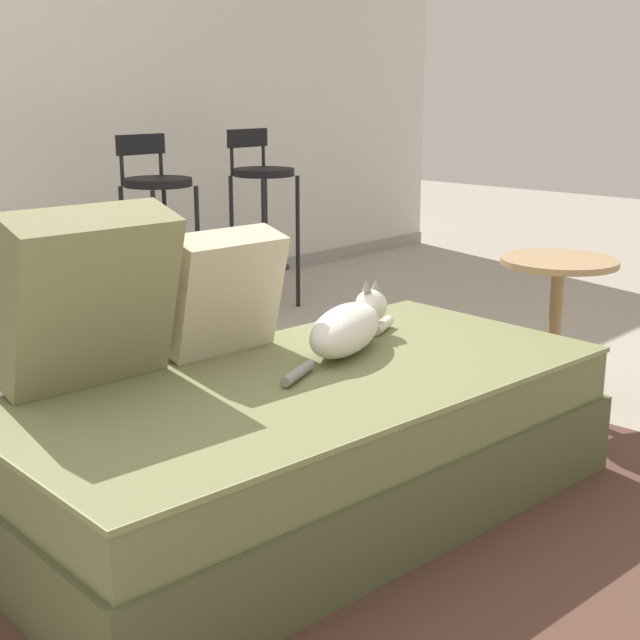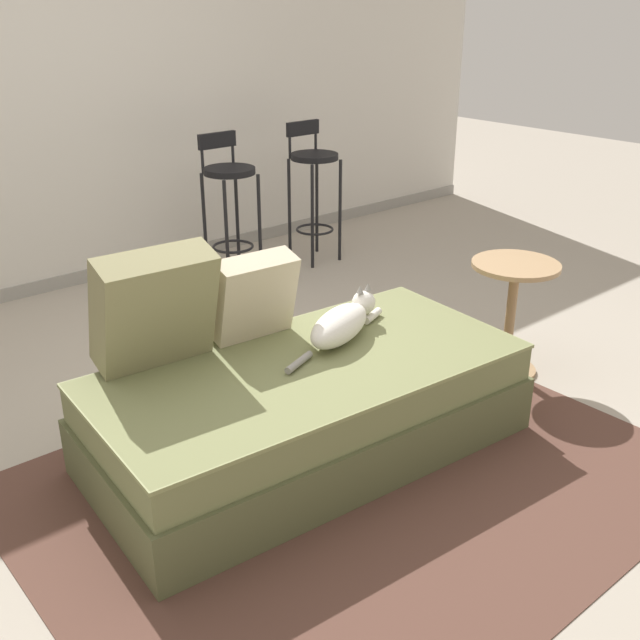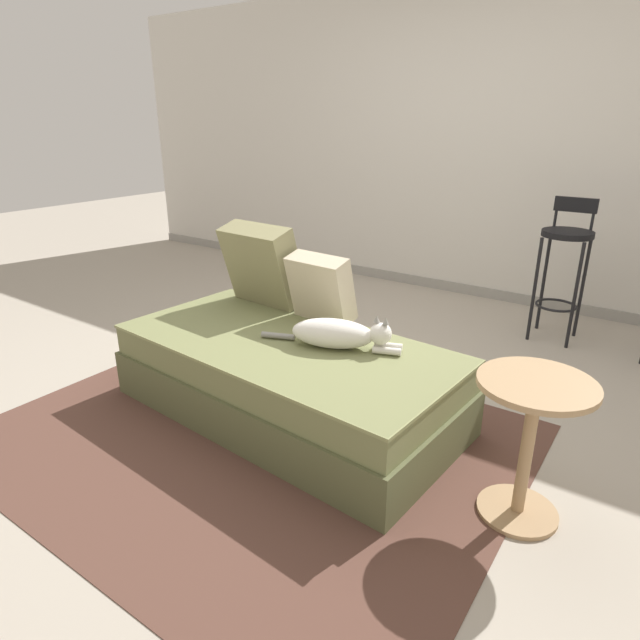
# 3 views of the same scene
# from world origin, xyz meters

# --- Properties ---
(ground_plane) EXTENTS (16.00, 16.00, 0.00)m
(ground_plane) POSITION_xyz_m (0.00, 0.00, 0.00)
(ground_plane) COLOR #A89E8E
(ground_plane) RESTS_ON ground
(area_rug) EXTENTS (2.54, 2.00, 0.01)m
(area_rug) POSITION_xyz_m (0.00, -0.70, 0.00)
(area_rug) COLOR brown
(area_rug) RESTS_ON ground
(couch) EXTENTS (1.90, 1.04, 0.42)m
(couch) POSITION_xyz_m (0.00, -0.40, 0.22)
(couch) COLOR brown
(couch) RESTS_ON ground
(throw_pillow_corner) EXTENTS (0.50, 0.33, 0.50)m
(throw_pillow_corner) POSITION_xyz_m (-0.48, -0.01, 0.68)
(throw_pillow_corner) COLOR #847F56
(throw_pillow_corner) RESTS_ON couch
(throw_pillow_middle) EXTENTS (0.38, 0.25, 0.39)m
(throw_pillow_middle) POSITION_xyz_m (-0.02, -0.05, 0.62)
(throw_pillow_middle) COLOR beige
(throw_pillow_middle) RESTS_ON couch
(cat) EXTENTS (0.73, 0.32, 0.19)m
(cat) POSITION_xyz_m (0.27, -0.31, 0.50)
(cat) COLOR white
(cat) RESTS_ON couch
(bar_stool_near_window) EXTENTS (0.34, 0.34, 1.00)m
(bar_stool_near_window) POSITION_xyz_m (0.94, 1.56, 0.63)
(bar_stool_near_window) COLOR black
(bar_stool_near_window) RESTS_ON ground
(bar_stool_by_doorway) EXTENTS (0.34, 0.34, 1.00)m
(bar_stool_by_doorway) POSITION_xyz_m (1.66, 1.56, 0.62)
(bar_stool_by_doorway) COLOR black
(bar_stool_by_doorway) RESTS_ON ground
(side_table) EXTENTS (0.44, 0.44, 0.60)m
(side_table) POSITION_xyz_m (1.27, -0.50, 0.39)
(side_table) COLOR tan
(side_table) RESTS_ON ground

